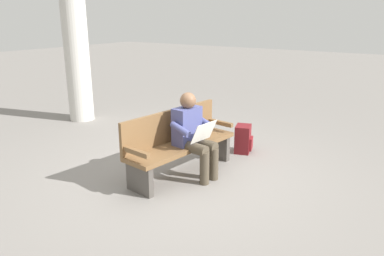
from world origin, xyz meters
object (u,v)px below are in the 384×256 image
(bench_near, at_px, (179,142))
(support_pillar, at_px, (74,25))
(backpack, at_px, (243,139))
(person_seated, at_px, (193,133))

(bench_near, bearing_deg, support_pillar, -101.16)
(bench_near, xyz_separation_m, backpack, (-1.26, 0.38, -0.24))
(bench_near, xyz_separation_m, person_seated, (-0.01, 0.24, 0.17))
(person_seated, xyz_separation_m, support_pillar, (-1.10, -3.65, 1.36))
(backpack, distance_m, support_pillar, 4.19)
(bench_near, bearing_deg, backpack, 170.07)
(person_seated, bearing_deg, support_pillar, -99.88)
(person_seated, height_order, support_pillar, support_pillar)
(person_seated, bearing_deg, bench_near, -80.08)
(support_pillar, bearing_deg, person_seated, 73.31)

